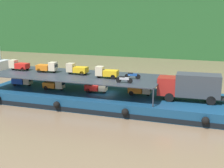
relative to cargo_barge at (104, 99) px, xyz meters
The scene contains 14 objects.
ground_plane 0.75m from the cargo_barge, 90.00° to the left, with size 400.00×400.00×0.00m, color #7F664C.
cargo_barge is the anchor object (origin of this frame).
covered_lorry 10.74m from the cargo_barge, ahead, with size 7.92×2.55×3.10m.
cargo_rack 4.66m from the cargo_barge, behind, with size 21.68×7.76×2.00m.
mini_truck_lower_stern 11.86m from the cargo_barge, behind, with size 2.74×1.20×1.38m.
mini_truck_lower_aft 6.72m from the cargo_barge, behind, with size 2.75×1.22×1.38m.
mini_truck_lower_mid 1.69m from the cargo_barge, behind, with size 2.79×1.28×1.38m.
mini_truck_lower_fore 4.79m from the cargo_barge, ahead, with size 2.74×1.20×1.38m.
mini_truck_upper_stern 13.09m from the cargo_barge, behind, with size 2.75×1.21×1.38m.
mini_truck_upper_mid 8.82m from the cargo_barge, behind, with size 2.78×1.27×1.38m.
mini_truck_upper_fore 5.19m from the cargo_barge, behind, with size 2.75×1.22×1.38m.
mini_truck_upper_bow 3.51m from the cargo_barge, 36.54° to the right, with size 2.79×1.29×1.38m.
motorcycle_upper_port 5.15m from the cargo_barge, 34.60° to the right, with size 1.90×0.55×0.87m.
motorcycle_upper_centre 4.85m from the cargo_barge, ahead, with size 1.90×0.55×0.87m.
Camera 1 is at (12.72, -34.11, 11.13)m, focal length 48.60 mm.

